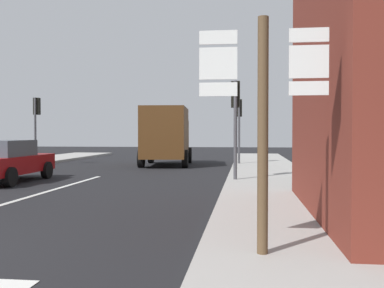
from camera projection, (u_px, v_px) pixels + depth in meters
ground_plane at (80, 182)px, 15.27m from camera, size 80.00×80.00×0.00m
sidewalk_right at (278, 191)px, 12.47m from camera, size 3.14×44.00×0.14m
lane_centre_stripe at (21, 199)px, 11.30m from camera, size 0.16×12.00×0.01m
sedan_far at (5, 161)px, 15.21m from camera, size 2.04×4.24×1.47m
delivery_truck at (166, 134)px, 23.26m from camera, size 2.78×5.14×3.05m
route_sign_post at (263, 117)px, 5.67m from camera, size 1.66×0.14×3.20m
traffic_light_far_left at (36, 115)px, 23.44m from camera, size 0.30×0.49×3.61m
traffic_light_far_right at (239, 117)px, 23.02m from camera, size 0.30×0.49×3.49m
traffic_light_near_right at (236, 108)px, 15.01m from camera, size 0.30×0.49×3.49m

